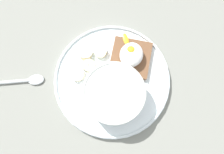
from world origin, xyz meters
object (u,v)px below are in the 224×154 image
at_px(banana_slice_front, 86,53).
at_px(banana_slice_left, 78,74).
at_px(toast_slice, 131,58).
at_px(poached_egg, 131,54).
at_px(oatmeal_bowl, 114,95).
at_px(banana_slice_back, 100,52).
at_px(banana_slice_right, 89,66).
at_px(spoon, 26,81).

xyz_separation_m(banana_slice_front, banana_slice_left, (-0.05, 0.00, -0.00)).
height_order(toast_slice, poached_egg, poached_egg).
height_order(oatmeal_bowl, banana_slice_back, oatmeal_bowl).
distance_m(banana_slice_back, banana_slice_right, 0.04).
xyz_separation_m(banana_slice_back, banana_slice_right, (-0.04, 0.01, -0.00)).
relative_size(toast_slice, banana_slice_back, 2.49).
xyz_separation_m(poached_egg, banana_slice_front, (-0.02, 0.10, -0.02)).
bearing_deg(poached_egg, toast_slice, -146.64).
height_order(oatmeal_bowl, banana_slice_right, oatmeal_bowl).
bearing_deg(oatmeal_bowl, banana_slice_back, 35.74).
xyz_separation_m(banana_slice_right, spoon, (-0.08, 0.12, -0.01)).
distance_m(oatmeal_bowl, toast_slice, 0.10).
bearing_deg(banana_slice_left, banana_slice_right, -30.98).
xyz_separation_m(toast_slice, poached_egg, (0.00, 0.00, 0.02)).
xyz_separation_m(poached_egg, banana_slice_back, (-0.01, 0.07, -0.02)).
height_order(banana_slice_right, spoon, banana_slice_right).
bearing_deg(banana_slice_front, spoon, 133.18).
distance_m(banana_slice_front, banana_slice_back, 0.03).
bearing_deg(banana_slice_left, banana_slice_back, -24.11).
bearing_deg(poached_egg, oatmeal_bowl, 176.19).
xyz_separation_m(poached_egg, spoon, (-0.12, 0.20, -0.03)).
height_order(oatmeal_bowl, poached_egg, oatmeal_bowl).
bearing_deg(oatmeal_bowl, banana_slice_front, 52.37).
xyz_separation_m(toast_slice, spoon, (-0.12, 0.21, -0.01)).
relative_size(oatmeal_bowl, spoon, 1.17).
height_order(banana_slice_front, spoon, banana_slice_front).
bearing_deg(spoon, oatmeal_bowl, -81.36).
height_order(banana_slice_front, banana_slice_left, banana_slice_front).
bearing_deg(banana_slice_left, poached_egg, -52.41).
height_order(poached_egg, banana_slice_back, poached_egg).
distance_m(banana_slice_front, banana_slice_right, 0.03).
height_order(toast_slice, banana_slice_back, same).
bearing_deg(spoon, banana_slice_back, -49.74).
relative_size(toast_slice, banana_slice_left, 2.69).
distance_m(banana_slice_left, banana_slice_right, 0.03).
bearing_deg(banana_slice_right, banana_slice_left, 149.02).
bearing_deg(toast_slice, banana_slice_left, 127.04).
distance_m(banana_slice_right, spoon, 0.15).
relative_size(banana_slice_front, banana_slice_left, 0.89).
bearing_deg(banana_slice_right, banana_slice_front, 33.82).
bearing_deg(oatmeal_bowl, banana_slice_right, 58.37).
bearing_deg(banana_slice_front, poached_egg, -76.09).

